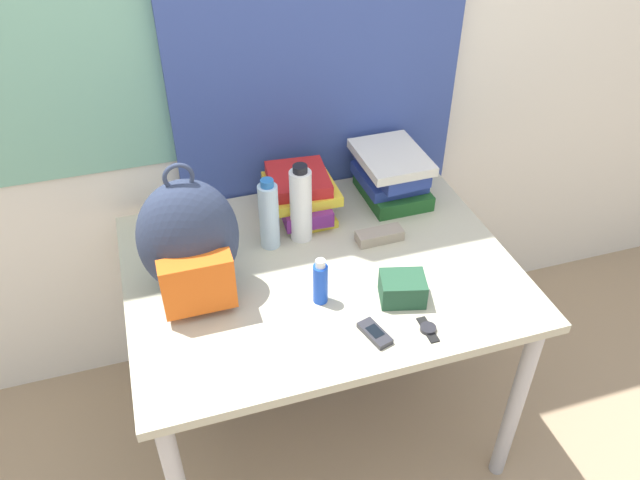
# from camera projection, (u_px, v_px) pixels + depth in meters

# --- Properties ---
(wall_back) EXTENTS (6.00, 0.06, 2.50)m
(wall_back) POSITION_uv_depth(u_px,v_px,m) (269.00, 44.00, 1.98)
(wall_back) COLOR silver
(wall_back) RESTS_ON ground_plane
(curtain_blue) EXTENTS (0.98, 0.04, 2.50)m
(curtain_blue) POSITION_uv_depth(u_px,v_px,m) (319.00, 45.00, 1.97)
(curtain_blue) COLOR #384C93
(curtain_blue) RESTS_ON ground_plane
(desk) EXTENTS (1.16, 0.89, 0.75)m
(desk) POSITION_uv_depth(u_px,v_px,m) (320.00, 287.00, 1.94)
(desk) COLOR #B7B299
(desk) RESTS_ON ground_plane
(backpack) EXTENTS (0.28, 0.24, 0.42)m
(backpack) POSITION_uv_depth(u_px,v_px,m) (189.00, 242.00, 1.70)
(backpack) COLOR #2D3851
(backpack) RESTS_ON desk
(book_stack_left) EXTENTS (0.22, 0.29, 0.15)m
(book_stack_left) POSITION_uv_depth(u_px,v_px,m) (301.00, 193.00, 2.07)
(book_stack_left) COLOR yellow
(book_stack_left) RESTS_ON desk
(book_stack_center) EXTENTS (0.22, 0.29, 0.17)m
(book_stack_center) POSITION_uv_depth(u_px,v_px,m) (391.00, 174.00, 2.14)
(book_stack_center) COLOR #1E5623
(book_stack_center) RESTS_ON desk
(water_bottle) EXTENTS (0.06, 0.06, 0.24)m
(water_bottle) POSITION_uv_depth(u_px,v_px,m) (269.00, 215.00, 1.90)
(water_bottle) COLOR silver
(water_bottle) RESTS_ON desk
(sports_bottle) EXTENTS (0.07, 0.07, 0.27)m
(sports_bottle) POSITION_uv_depth(u_px,v_px,m) (301.00, 204.00, 1.93)
(sports_bottle) COLOR white
(sports_bottle) RESTS_ON desk
(sunscreen_bottle) EXTENTS (0.04, 0.04, 0.15)m
(sunscreen_bottle) POSITION_uv_depth(u_px,v_px,m) (320.00, 282.00, 1.73)
(sunscreen_bottle) COLOR blue
(sunscreen_bottle) RESTS_ON desk
(cell_phone) EXTENTS (0.07, 0.11, 0.02)m
(cell_phone) POSITION_uv_depth(u_px,v_px,m) (375.00, 333.00, 1.66)
(cell_phone) COLOR #2D2D33
(cell_phone) RESTS_ON desk
(sunglasses_case) EXTENTS (0.15, 0.06, 0.04)m
(sunglasses_case) POSITION_uv_depth(u_px,v_px,m) (379.00, 236.00, 1.98)
(sunglasses_case) COLOR gray
(sunglasses_case) RESTS_ON desk
(camera_pouch) EXTENTS (0.15, 0.13, 0.08)m
(camera_pouch) POSITION_uv_depth(u_px,v_px,m) (402.00, 289.00, 1.75)
(camera_pouch) COLOR #234C33
(camera_pouch) RESTS_ON desk
(wristwatch) EXTENTS (0.04, 0.10, 0.01)m
(wristwatch) POSITION_uv_depth(u_px,v_px,m) (428.00, 329.00, 1.68)
(wristwatch) COLOR black
(wristwatch) RESTS_ON desk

